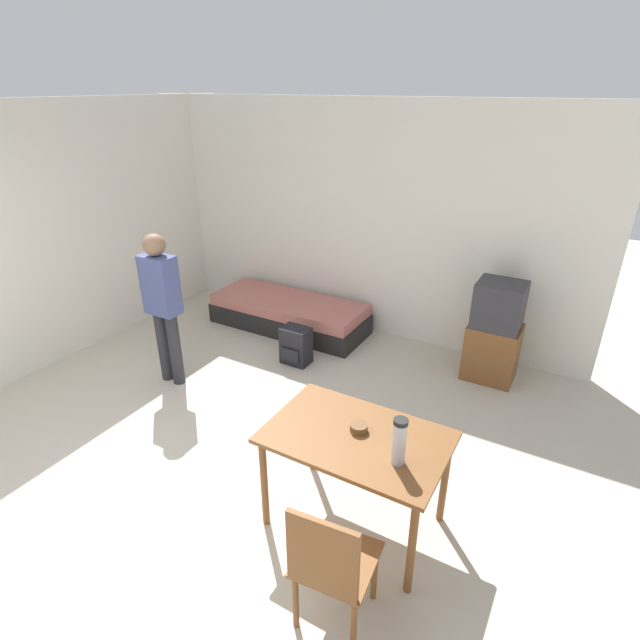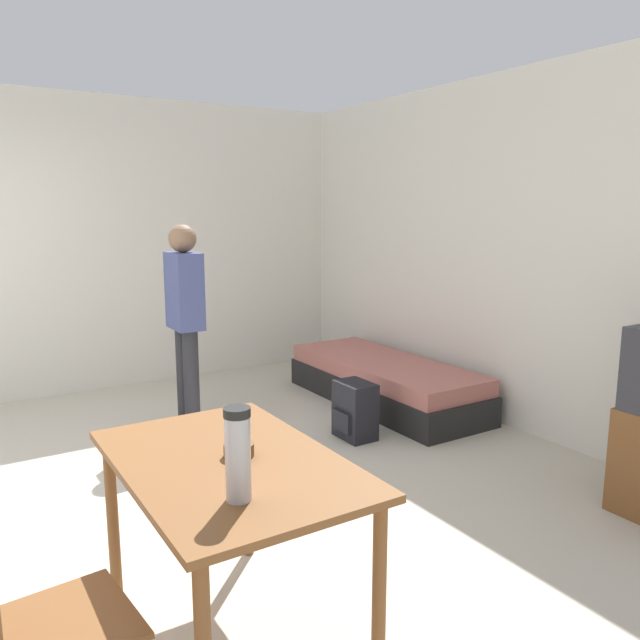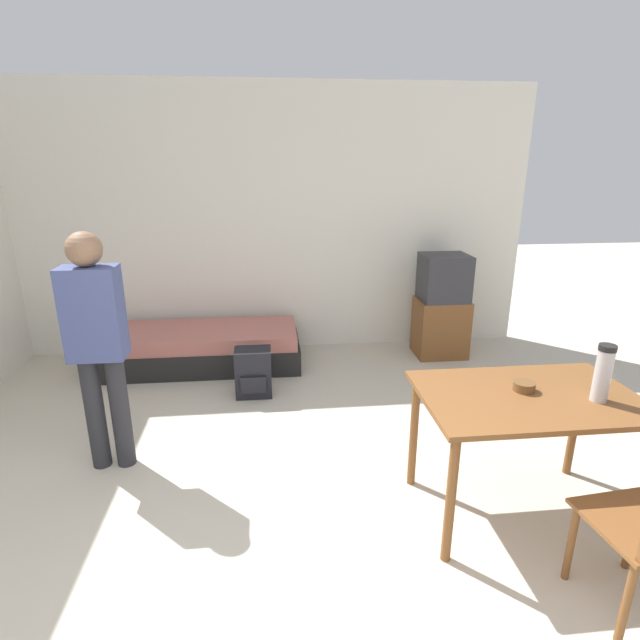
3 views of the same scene
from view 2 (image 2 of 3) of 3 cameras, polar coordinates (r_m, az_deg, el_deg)
name	(u,v)px [view 2 (image 2 of 3)]	position (r m, az deg, el deg)	size (l,w,h in m)	color
wall_back	(480,251)	(5.22, 14.39, 6.14)	(5.71, 0.06, 2.70)	silver
wall_left	(155,244)	(6.27, -14.86, 6.75)	(0.06, 4.76, 2.70)	silver
daybed	(385,382)	(5.52, 5.94, -5.65)	(1.99, 0.76, 0.38)	black
dining_table	(229,483)	(2.48, -8.32, -14.52)	(1.17, 0.76, 0.76)	brown
wooden_chair	(24,617)	(2.20, -25.45, -23.31)	(0.46, 0.46, 0.92)	brown
person_standing	(185,312)	(4.88, -12.22, 0.74)	(0.34, 0.21, 1.57)	#28282D
thermos_flask	(238,450)	(2.06, -7.53, -11.73)	(0.09, 0.09, 0.31)	#B7B7BC
mate_bowl	(239,450)	(2.46, -7.43, -11.68)	(0.12, 0.12, 0.05)	brown
backpack	(355,411)	(4.68, 3.19, -8.26)	(0.31, 0.25, 0.43)	black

